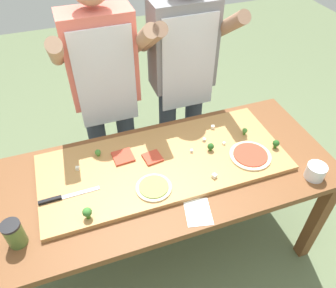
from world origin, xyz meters
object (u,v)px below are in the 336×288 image
(broccoli_floret_front_right, at_px, (87,212))
(cheese_crumble_f, at_px, (204,140))
(cheese_crumble_b, at_px, (77,168))
(cheese_crumble_c, at_px, (214,176))
(broccoli_floret_front_left, at_px, (211,147))
(pizza_slice_center, at_px, (153,158))
(sauce_jar, at_px, (14,234))
(cook_right, at_px, (183,71))
(prep_table, at_px, (167,183))
(flour_cup, at_px, (315,172))
(pizza_slice_near_left, at_px, (123,157))
(chefs_knife, at_px, (61,198))
(cheese_crumble_d, at_px, (213,127))
(cheese_crumble_a, at_px, (192,151))
(pizza_whole_tomato_red, at_px, (250,155))
(broccoli_floret_front_mid, at_px, (245,131))
(broccoli_floret_back_right, at_px, (276,144))
(broccoli_floret_center_left, at_px, (98,153))
(recipe_note, at_px, (198,212))
(pizza_whole_pesto_green, at_px, (154,187))
(cheese_crumble_e, at_px, (224,143))
(cook_left, at_px, (105,85))

(broccoli_floret_front_right, bearing_deg, cheese_crumble_f, 23.16)
(cheese_crumble_b, bearing_deg, cheese_crumble_c, -23.79)
(broccoli_floret_front_left, relative_size, cheese_crumble_f, 2.94)
(pizza_slice_center, relative_size, sauce_jar, 0.70)
(cook_right, bearing_deg, cheese_crumble_c, -98.20)
(prep_table, relative_size, cheese_crumble_c, 84.41)
(flour_cup, xyz_separation_m, cook_right, (-0.40, 0.90, 0.18))
(pizza_slice_near_left, height_order, cook_right, cook_right)
(chefs_knife, xyz_separation_m, cheese_crumble_d, (0.92, 0.24, 0.00))
(cheese_crumble_a, distance_m, cook_right, 0.58)
(pizza_whole_tomato_red, bearing_deg, prep_table, 171.31)
(broccoli_floret_front_mid, height_order, cook_right, cook_right)
(cheese_crumble_c, xyz_separation_m, flour_cup, (0.51, -0.15, -0.00))
(pizza_whole_tomato_red, height_order, broccoli_floret_front_right, broccoli_floret_front_right)
(broccoli_floret_back_right, relative_size, cheese_crumble_b, 2.82)
(prep_table, relative_size, broccoli_floret_center_left, 43.22)
(broccoli_floret_front_left, bearing_deg, cheese_crumble_d, 61.30)
(prep_table, xyz_separation_m, cook_right, (0.31, 0.60, 0.32))
(prep_table, bearing_deg, recipe_note, -80.41)
(pizza_slice_near_left, relative_size, sauce_jar, 0.81)
(chefs_knife, height_order, broccoli_floret_back_right, broccoli_floret_back_right)
(cheese_crumble_b, xyz_separation_m, sauce_jar, (-0.31, -0.33, 0.03))
(chefs_knife, xyz_separation_m, pizza_whole_tomato_red, (1.02, -0.05, 0.00))
(flour_cup, distance_m, cook_right, 1.00)
(prep_table, relative_size, cheese_crumble_d, 89.98)
(pizza_slice_near_left, xyz_separation_m, cheese_crumble_a, (0.37, -0.08, 0.00))
(broccoli_floret_front_mid, distance_m, sauce_jar, 1.31)
(broccoli_floret_front_mid, bearing_deg, broccoli_floret_front_right, -163.78)
(prep_table, xyz_separation_m, pizza_whole_pesto_green, (-0.11, -0.11, 0.13))
(broccoli_floret_front_mid, relative_size, recipe_note, 0.28)
(broccoli_floret_front_left, distance_m, cook_right, 0.58)
(broccoli_floret_back_right, distance_m, cheese_crumble_e, 0.29)
(pizza_whole_tomato_red, relative_size, cook_left, 0.14)
(broccoli_floret_back_right, relative_size, cheese_crumble_d, 2.61)
(recipe_note, bearing_deg, cheese_crumble_b, 138.51)
(pizza_whole_pesto_green, distance_m, flour_cup, 0.85)
(broccoli_floret_front_left, xyz_separation_m, cook_left, (-0.46, 0.55, 0.16))
(pizza_slice_center, bearing_deg, cook_right, 54.11)
(flour_cup, relative_size, cook_right, 0.06)
(broccoli_floret_front_left, relative_size, cook_left, 0.03)
(broccoli_floret_center_left, height_order, cheese_crumble_b, broccoli_floret_center_left)
(pizza_slice_center, relative_size, recipe_note, 0.59)
(pizza_slice_near_left, distance_m, sauce_jar, 0.65)
(broccoli_floret_front_right, bearing_deg, pizza_slice_center, 34.38)
(cheese_crumble_a, height_order, flour_cup, flour_cup)
(chefs_knife, relative_size, broccoli_floret_front_left, 6.13)
(cheese_crumble_b, height_order, cheese_crumble_c, cheese_crumble_c)
(cheese_crumble_a, height_order, cheese_crumble_d, cheese_crumble_d)
(broccoli_floret_front_mid, xyz_separation_m, sauce_jar, (-1.28, -0.29, 0.01))
(cheese_crumble_e, bearing_deg, cheese_crumble_c, -127.07)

